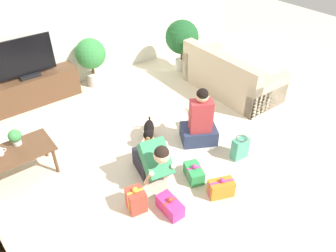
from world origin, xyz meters
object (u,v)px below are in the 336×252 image
at_px(tv, 25,60).
at_px(potted_plant_back_right, 91,56).
at_px(coffee_table, 13,156).
at_px(person_kneeling, 153,160).
at_px(mug, 0,152).
at_px(gift_box_b, 136,200).
at_px(gift_box_c, 221,188).
at_px(dog, 149,130).
at_px(tabletop_plant, 15,137).
at_px(gift_box_a, 170,206).
at_px(tv_console, 34,90).
at_px(person_sitting, 200,123).
at_px(potted_plant_corner_right, 182,38).
at_px(sofa_right, 230,77).
at_px(gift_box_d, 194,173).
at_px(gift_bag_a, 240,148).

height_order(tv, potted_plant_back_right, tv).
height_order(coffee_table, person_kneeling, person_kneeling).
xyz_separation_m(potted_plant_back_right, mug, (-2.09, -1.62, -0.11)).
bearing_deg(gift_box_b, gift_box_c, -25.34).
relative_size(coffee_table, dog, 2.17).
relative_size(gift_box_b, gift_box_c, 1.02).
relative_size(dog, tabletop_plant, 2.09).
xyz_separation_m(potted_plant_back_right, gift_box_a, (-0.72, -3.34, -0.51)).
xyz_separation_m(tv_console, person_sitting, (1.59, -2.59, 0.08)).
relative_size(person_kneeling, person_sitting, 0.85).
bearing_deg(potted_plant_corner_right, gift_box_c, -121.06).
distance_m(sofa_right, coffee_table, 3.89).
bearing_deg(potted_plant_corner_right, dog, -140.68).
xyz_separation_m(coffee_table, tv_console, (0.84, 1.71, -0.13)).
height_order(person_sitting, gift_box_d, person_sitting).
height_order(tv_console, dog, tv_console).
bearing_deg(gift_box_b, person_sitting, 19.35).
distance_m(sofa_right, gift_box_d, 2.44).
height_order(gift_box_b, gift_bag_a, gift_box_b).
relative_size(sofa_right, gift_box_c, 5.04).
relative_size(potted_plant_back_right, tabletop_plant, 4.19).
xyz_separation_m(potted_plant_corner_right, gift_box_a, (-2.48, -2.83, -0.59)).
bearing_deg(gift_box_c, gift_box_d, 101.26).
distance_m(sofa_right, gift_box_a, 3.07).
distance_m(dog, mug, 2.01).
distance_m(dog, gift_bag_a, 1.36).
bearing_deg(gift_box_a, person_kneeling, 74.68).
xyz_separation_m(sofa_right, gift_box_a, (-2.62, -1.58, -0.19)).
xyz_separation_m(sofa_right, dog, (-2.06, -0.32, -0.07)).
bearing_deg(gift_bag_a, potted_plant_corner_right, 67.55).
height_order(gift_box_b, mug, mug).
relative_size(potted_plant_corner_right, gift_box_a, 2.96).
bearing_deg(tabletop_plant, potted_plant_corner_right, 15.84).
xyz_separation_m(person_sitting, mug, (-2.54, 0.92, 0.15)).
relative_size(dog, gift_box_a, 1.32).
xyz_separation_m(potted_plant_back_right, gift_box_c, (-0.04, -3.52, -0.49)).
height_order(tv_console, person_sitting, person_sitting).
relative_size(tv_console, person_sitting, 1.67).
distance_m(potted_plant_back_right, gift_box_b, 3.25).
distance_m(tv_console, gift_box_c, 3.73).
bearing_deg(tv, mug, -119.57).
distance_m(gift_box_b, mug, 1.82).
bearing_deg(sofa_right, potted_plant_corner_right, 6.50).
bearing_deg(tabletop_plant, potted_plant_back_right, 39.68).
distance_m(coffee_table, potted_plant_back_right, 2.59).
bearing_deg(person_kneeling, coffee_table, 153.36).
xyz_separation_m(potted_plant_back_right, gift_box_d, (-0.13, -3.10, -0.50)).
xyz_separation_m(tv, gift_box_a, (0.42, -3.39, -0.74)).
bearing_deg(potted_plant_back_right, tv_console, 177.48).
relative_size(gift_box_b, tabletop_plant, 1.63).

